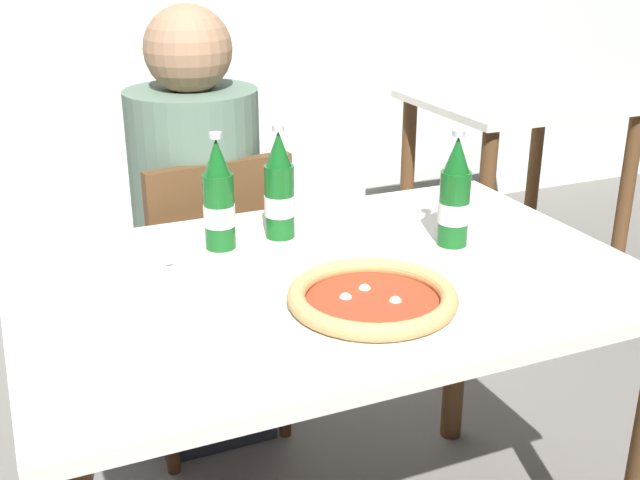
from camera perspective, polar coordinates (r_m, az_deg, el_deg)
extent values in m
cube|color=silver|center=(1.53, 0.74, -2.89)|extent=(1.20, 0.80, 0.03)
cylinder|color=brown|center=(1.91, -19.12, -11.81)|extent=(0.06, 0.06, 0.72)
cylinder|color=brown|center=(2.21, 10.01, -6.06)|extent=(0.06, 0.06, 0.72)
cube|color=brown|center=(2.22, -8.66, -3.74)|extent=(0.44, 0.44, 0.04)
cube|color=brown|center=(1.98, -7.10, 0.06)|extent=(0.38, 0.08, 0.40)
cylinder|color=brown|center=(2.52, -6.20, -6.14)|extent=(0.04, 0.04, 0.41)
cylinder|color=brown|center=(2.42, -13.63, -7.85)|extent=(0.04, 0.04, 0.41)
cylinder|color=brown|center=(2.25, -2.64, -9.66)|extent=(0.04, 0.04, 0.41)
cylinder|color=brown|center=(2.14, -10.92, -11.84)|extent=(0.04, 0.04, 0.41)
cube|color=#2D3342|center=(2.30, -8.25, -8.57)|extent=(0.32, 0.28, 0.45)
cylinder|color=slate|center=(2.10, -8.97, 3.35)|extent=(0.34, 0.34, 0.55)
sphere|color=#9E7556|center=(2.01, -9.59, 13.52)|extent=(0.22, 0.22, 0.22)
cube|color=silver|center=(3.29, 14.39, 9.77)|extent=(0.80, 0.70, 0.03)
cylinder|color=brown|center=(2.97, 11.83, 1.22)|extent=(0.06, 0.06, 0.72)
cylinder|color=brown|center=(3.40, 21.32, 2.74)|extent=(0.06, 0.06, 0.72)
cylinder|color=brown|center=(3.44, 6.36, 4.32)|extent=(0.06, 0.06, 0.72)
cylinder|color=brown|center=(3.81, 15.36, 5.39)|extent=(0.06, 0.06, 0.72)
cylinder|color=white|center=(1.38, 3.86, -4.93)|extent=(0.33, 0.33, 0.01)
cylinder|color=#BC381E|center=(1.37, 3.87, -4.52)|extent=(0.23, 0.23, 0.01)
torus|color=tan|center=(1.37, 3.88, -4.11)|extent=(0.30, 0.30, 0.03)
sphere|color=silver|center=(1.38, 1.88, -4.33)|extent=(0.02, 0.02, 0.02)
sphere|color=silver|center=(1.37, 5.50, -4.57)|extent=(0.02, 0.02, 0.02)
sphere|color=silver|center=(1.41, 3.26, -3.68)|extent=(0.02, 0.02, 0.02)
cylinder|color=#14591E|center=(1.68, -2.96, 2.81)|extent=(0.06, 0.06, 0.16)
cone|color=#14591E|center=(1.65, -3.04, 6.68)|extent=(0.05, 0.05, 0.07)
cylinder|color=#B7B7BC|center=(1.64, -3.07, 8.15)|extent=(0.03, 0.03, 0.01)
cylinder|color=white|center=(1.69, -2.96, 2.56)|extent=(0.07, 0.07, 0.04)
cylinder|color=#14591E|center=(1.66, 9.71, 2.27)|extent=(0.06, 0.06, 0.16)
cone|color=#14591E|center=(1.63, 9.97, 6.18)|extent=(0.05, 0.05, 0.07)
cylinder|color=#B7B7BC|center=(1.62, 10.07, 7.66)|extent=(0.03, 0.03, 0.01)
cylinder|color=white|center=(1.66, 9.69, 2.01)|extent=(0.07, 0.07, 0.04)
cylinder|color=#14591E|center=(1.63, -7.34, 2.08)|extent=(0.06, 0.06, 0.16)
cone|color=#14591E|center=(1.60, -7.54, 6.05)|extent=(0.05, 0.05, 0.07)
cylinder|color=#B7B7BC|center=(1.59, -7.61, 7.56)|extent=(0.03, 0.03, 0.01)
cylinder|color=white|center=(1.64, -7.33, 1.81)|extent=(0.07, 0.07, 0.04)
cube|color=white|center=(1.66, -13.18, -0.94)|extent=(0.21, 0.21, 0.00)
cube|color=silver|center=(1.66, -12.52, -0.69)|extent=(0.07, 0.19, 0.00)
cube|color=silver|center=(1.65, -13.87, -0.90)|extent=(0.02, 0.17, 0.00)
cylinder|color=white|center=(1.77, 10.09, 2.29)|extent=(0.07, 0.07, 0.09)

